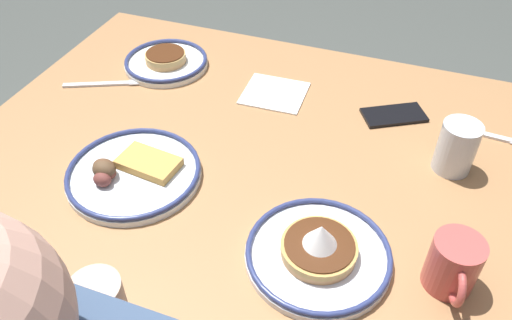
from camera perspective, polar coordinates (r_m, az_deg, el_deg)
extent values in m
cube|color=#9F6F45|center=(1.11, 0.37, -0.48)|extent=(1.29, 0.98, 0.05)
cylinder|color=brown|center=(1.62, 23.77, -5.79)|extent=(0.05, 0.05, 0.68)
cylinder|color=brown|center=(1.80, -11.87, 2.76)|extent=(0.05, 0.05, 0.68)
cylinder|color=white|center=(1.40, -9.98, 10.56)|extent=(0.22, 0.22, 0.01)
torus|color=navy|center=(1.39, -10.04, 10.98)|extent=(0.22, 0.22, 0.01)
cylinder|color=tan|center=(1.39, -10.05, 11.01)|extent=(0.11, 0.11, 0.01)
cylinder|color=tan|center=(1.39, -10.11, 11.44)|extent=(0.11, 0.11, 0.01)
cylinder|color=#4C2814|center=(1.38, -10.14, 11.70)|extent=(0.10, 0.10, 0.00)
cylinder|color=white|center=(1.07, -13.45, -1.62)|extent=(0.27, 0.27, 0.01)
torus|color=navy|center=(1.06, -13.55, -1.14)|extent=(0.27, 0.27, 0.01)
cube|color=gold|center=(1.06, -11.91, -0.31)|extent=(0.13, 0.09, 0.02)
ellipsoid|color=brown|center=(1.06, -16.62, -0.82)|extent=(0.05, 0.04, 0.04)
ellipsoid|color=brown|center=(1.04, -16.82, -2.11)|extent=(0.04, 0.03, 0.03)
ellipsoid|color=brown|center=(1.05, -16.62, -1.07)|extent=(0.05, 0.04, 0.04)
ellipsoid|color=brown|center=(1.05, -16.34, -1.35)|extent=(0.04, 0.03, 0.03)
cylinder|color=white|center=(0.90, 6.94, -10.61)|extent=(0.25, 0.25, 0.01)
torus|color=navy|center=(0.90, 7.01, -10.14)|extent=(0.25, 0.25, 0.01)
cylinder|color=tan|center=(0.89, 7.01, -10.11)|extent=(0.13, 0.13, 0.01)
cylinder|color=tan|center=(0.89, 7.08, -9.63)|extent=(0.13, 0.13, 0.01)
cylinder|color=#4C2814|center=(0.88, 7.12, -9.32)|extent=(0.12, 0.12, 0.00)
cone|color=white|center=(0.86, 7.25, -8.34)|extent=(0.06, 0.06, 0.04)
cylinder|color=#BF4C47|center=(0.89, 21.19, -10.75)|extent=(0.08, 0.08, 0.10)
torus|color=#BF4C47|center=(0.87, 21.56, -12.90)|extent=(0.03, 0.07, 0.07)
cylinder|color=brown|center=(0.87, 21.70, -9.45)|extent=(0.07, 0.07, 0.01)
cylinder|color=silver|center=(1.10, 21.53, 1.33)|extent=(0.08, 0.08, 0.11)
cylinder|color=black|center=(1.11, 21.32, 0.68)|extent=(0.07, 0.07, 0.08)
cube|color=black|center=(1.24, 15.16, 4.87)|extent=(0.16, 0.13, 0.01)
cube|color=white|center=(1.27, 2.08, 7.47)|extent=(0.16, 0.15, 0.00)
cube|color=silver|center=(1.36, -16.91, 8.13)|extent=(0.18, 0.09, 0.01)
cube|color=silver|center=(1.34, -13.35, 8.24)|extent=(0.03, 0.02, 0.00)
cube|color=silver|center=(1.34, -13.32, 8.38)|extent=(0.03, 0.02, 0.00)
cube|color=silver|center=(1.35, -13.30, 8.52)|extent=(0.03, 0.02, 0.00)
cube|color=silver|center=(1.35, -13.27, 8.66)|extent=(0.03, 0.02, 0.00)
cube|color=silver|center=(1.25, 24.65, 2.50)|extent=(0.20, 0.03, 0.01)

